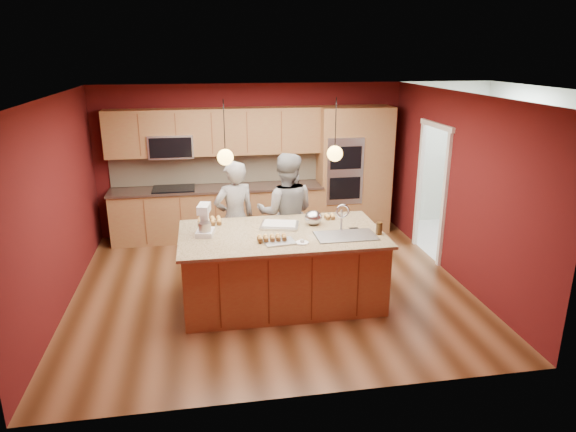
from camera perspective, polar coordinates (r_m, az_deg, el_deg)
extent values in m
plane|color=#462712|center=(7.48, -1.92, -7.80)|extent=(5.50, 5.50, 0.00)
plane|color=white|center=(6.76, -2.17, 13.28)|extent=(5.50, 5.50, 0.00)
plane|color=#4E1011|center=(9.41, -4.08, 6.28)|extent=(5.50, 0.00, 5.50)
plane|color=#4E1011|center=(4.68, 2.08, -6.06)|extent=(5.50, 0.00, 5.50)
plane|color=#4E1011|center=(7.19, -24.31, 1.01)|extent=(0.00, 5.00, 5.00)
plane|color=#4E1011|center=(7.84, 18.34, 3.00)|extent=(0.00, 5.00, 5.00)
cube|color=#965537|center=(9.31, -7.76, 0.30)|extent=(3.70, 0.60, 0.90)
cube|color=#2D1F1A|center=(9.17, -7.88, 3.05)|extent=(3.74, 0.64, 0.04)
cube|color=beige|center=(9.39, -8.02, 5.31)|extent=(3.70, 0.03, 0.56)
cube|color=#965537|center=(9.10, -8.17, 9.26)|extent=(3.70, 0.36, 0.80)
cube|color=black|center=(9.17, -12.57, 2.97)|extent=(0.72, 0.52, 0.03)
cube|color=#B4B8BC|center=(9.13, -12.86, 7.62)|extent=(0.76, 0.40, 0.40)
cube|color=#965537|center=(9.45, 5.86, 5.04)|extent=(0.80, 0.60, 2.30)
cube|color=#B4B8BC|center=(9.16, 6.36, 4.93)|extent=(0.66, 0.04, 1.20)
cube|color=#965537|center=(9.65, 9.60, 5.14)|extent=(0.50, 0.60, 2.30)
plane|color=silver|center=(9.65, 19.07, -2.74)|extent=(2.60, 2.60, 0.00)
plane|color=silver|center=(9.76, 24.55, 5.11)|extent=(0.00, 2.70, 2.70)
cube|color=white|center=(9.55, 24.01, 8.61)|extent=(0.35, 2.40, 0.75)
cylinder|color=black|center=(6.31, -7.10, 9.62)|extent=(0.01, 0.01, 0.70)
sphere|color=#F1B849|center=(6.37, -6.98, 6.50)|extent=(0.20, 0.20, 0.20)
cylinder|color=black|center=(6.52, 5.31, 9.94)|extent=(0.01, 0.01, 0.70)
sphere|color=#F1B849|center=(6.58, 5.23, 6.92)|extent=(0.20, 0.20, 0.20)
cube|color=#965537|center=(6.90, -0.73, -5.82)|extent=(2.55, 1.38, 0.94)
cube|color=beige|center=(6.72, -0.74, -2.01)|extent=(2.65, 1.48, 0.04)
cube|color=#B4B8BC|center=(6.66, 6.42, -2.86)|extent=(0.77, 0.45, 0.18)
imported|color=black|center=(7.62, -5.92, -0.32)|extent=(0.73, 0.59, 1.74)
imported|color=gray|center=(7.69, -0.22, 0.30)|extent=(1.01, 0.85, 1.83)
cube|color=white|center=(6.70, -9.19, -1.83)|extent=(0.26, 0.31, 0.06)
cube|color=white|center=(6.76, -9.28, -0.14)|extent=(0.12, 0.10, 0.28)
cube|color=white|center=(6.62, -9.33, 0.83)|extent=(0.19, 0.30, 0.11)
cylinder|color=silver|center=(6.64, -9.22, -1.35)|extent=(0.16, 0.16, 0.15)
cube|color=silver|center=(6.94, -0.95, -1.05)|extent=(0.59, 0.49, 0.03)
cube|color=silver|center=(6.93, -0.95, -0.89)|extent=(0.51, 0.41, 0.02)
cube|color=#B4B8BC|center=(6.36, -0.98, -2.88)|extent=(0.41, 0.31, 0.02)
ellipsoid|color=silver|center=(7.00, 2.84, -0.19)|extent=(0.24, 0.24, 0.20)
cylinder|color=white|center=(6.34, 1.56, -2.98)|extent=(0.16, 0.16, 0.01)
cylinder|color=#36230F|center=(6.73, 10.09, -1.36)|extent=(0.08, 0.08, 0.16)
cube|color=black|center=(6.90, 7.32, -1.38)|extent=(0.12, 0.07, 0.01)
cube|color=white|center=(9.48, 23.22, -0.55)|extent=(0.65, 0.67, 0.95)
cube|color=white|center=(10.08, 21.30, 1.08)|extent=(0.75, 0.77, 1.07)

